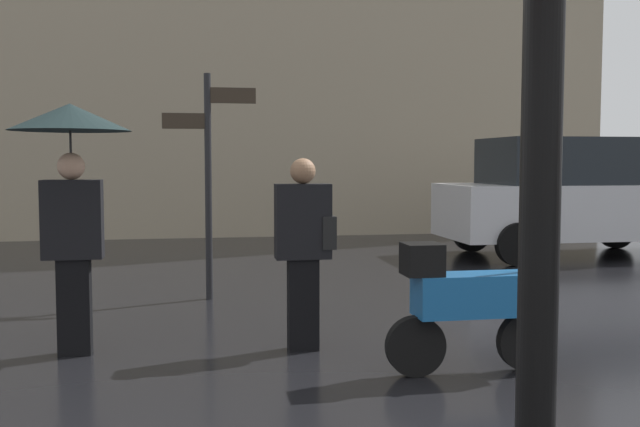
{
  "coord_description": "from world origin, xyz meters",
  "views": [
    {
      "loc": [
        -1.0,
        -2.3,
        1.62
      ],
      "look_at": [
        0.11,
        3.96,
        1.16
      ],
      "focal_mm": 40.86,
      "sensor_mm": 36.0,
      "label": 1
    }
  ],
  "objects": [
    {
      "name": "pedestrian_with_umbrella",
      "position": [
        -1.97,
        3.99,
        1.63
      ],
      "size": [
        0.99,
        0.99,
        2.1
      ],
      "rotation": [
        0.0,
        0.0,
        4.17
      ],
      "color": "black",
      "rests_on": "ground"
    },
    {
      "name": "pedestrian_with_bag",
      "position": [
        -0.05,
        3.8,
        0.93
      ],
      "size": [
        0.51,
        0.24,
        1.65
      ],
      "rotation": [
        0.0,
        0.0,
        1.12
      ],
      "color": "black",
      "rests_on": "ground"
    },
    {
      "name": "parked_scooter",
      "position": [
        1.06,
        2.88,
        0.55
      ],
      "size": [
        1.35,
        0.32,
        1.23
      ],
      "rotation": [
        0.0,
        0.0,
        -0.17
      ],
      "color": "black",
      "rests_on": "ground"
    },
    {
      "name": "parked_car_left",
      "position": [
        5.34,
        9.13,
        1.02
      ],
      "size": [
        4.39,
        2.05,
        2.01
      ],
      "rotation": [
        0.0,
        0.0,
        2.95
      ],
      "color": "silver",
      "rests_on": "ground"
    },
    {
      "name": "street_signpost",
      "position": [
        -0.79,
        6.28,
        1.61
      ],
      "size": [
        1.08,
        0.08,
        2.64
      ],
      "color": "black",
      "rests_on": "ground"
    }
  ]
}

